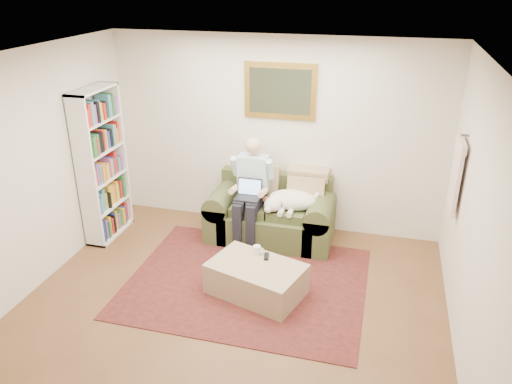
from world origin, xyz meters
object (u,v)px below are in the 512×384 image
at_px(ottoman, 256,279).
at_px(sofa, 271,218).
at_px(sleeping_dog, 292,200).
at_px(seated_man, 250,193).
at_px(bookshelf, 102,165).
at_px(coffee_mug, 257,250).
at_px(laptop, 249,193).

bearing_deg(ottoman, sofa, 96.25).
bearing_deg(sleeping_dog, sofa, 164.26).
relative_size(seated_man, sleeping_dog, 2.04).
bearing_deg(sleeping_dog, seated_man, -172.87).
bearing_deg(bookshelf, seated_man, 8.89).
bearing_deg(coffee_mug, ottoman, -76.92).
height_order(sofa, laptop, laptop).
height_order(seated_man, bookshelf, bookshelf).
height_order(sofa, coffee_mug, sofa).
height_order(ottoman, bookshelf, bookshelf).
height_order(laptop, ottoman, laptop).
relative_size(laptop, sleeping_dog, 0.47).
relative_size(coffee_mug, bookshelf, 0.05).
bearing_deg(sofa, coffee_mug, -85.28).
height_order(sofa, sleeping_dog, sofa).
distance_m(sofa, ottoman, 1.30).
bearing_deg(laptop, sleeping_dog, 13.64).
distance_m(laptop, bookshelf, 1.95).
bearing_deg(seated_man, sleeping_dog, 7.13).
bearing_deg(laptop, bookshelf, -172.98).
relative_size(ottoman, bookshelf, 0.50).
bearing_deg(sofa, seated_man, -148.55).
xyz_separation_m(laptop, coffee_mug, (0.33, -0.84, -0.31)).
relative_size(seated_man, ottoman, 1.37).
bearing_deg(ottoman, laptop, 109.87).
relative_size(seated_man, bookshelf, 0.69).
xyz_separation_m(seated_man, ottoman, (0.39, -1.14, -0.51)).
distance_m(sleeping_dog, bookshelf, 2.51).
distance_m(sofa, sleeping_dog, 0.46).
height_order(sofa, ottoman, sofa).
distance_m(coffee_mug, bookshelf, 2.40).
xyz_separation_m(sofa, bookshelf, (-2.16, -0.45, 0.72)).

